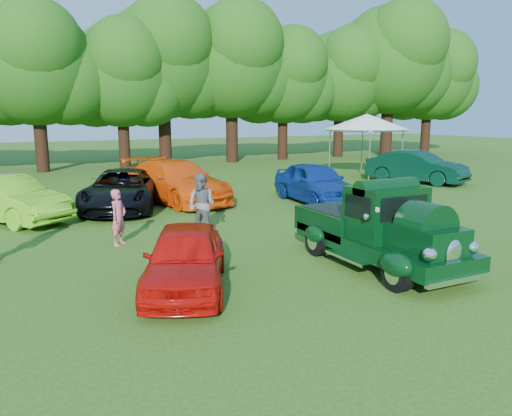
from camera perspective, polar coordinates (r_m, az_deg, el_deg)
name	(u,v)px	position (r m, az deg, el deg)	size (l,w,h in m)	color
ground	(310,271)	(11.17, 6.14, -7.21)	(120.00, 120.00, 0.00)	#294C11
hero_pickup	(378,231)	(11.72, 13.79, -2.55)	(2.20, 4.73, 1.85)	black
red_convertible	(186,258)	(9.97, -8.06, -5.63)	(1.51, 3.75, 1.28)	#B80B07
back_car_lime	(8,199)	(17.79, -26.46, 0.91)	(1.59, 4.55, 1.50)	#58B117
back_car_black	(122,190)	(18.71, -15.04, 2.03)	(2.41, 5.23, 1.45)	black
back_car_orange	(176,181)	(19.88, -9.14, 3.04)	(2.31, 5.68, 1.65)	#E94908
back_car_blue	(315,183)	(19.67, 6.80, 2.90)	(1.86, 4.61, 1.57)	navy
back_car_green	(417,167)	(26.48, 17.88, 4.50)	(1.71, 4.91, 1.62)	black
spectator_pink	(118,217)	(13.64, -15.45, -1.04)	(0.54, 0.36, 1.49)	#C25067
spectator_grey	(202,205)	(14.25, -6.24, 0.39)	(0.87, 0.68, 1.78)	slate
canopy_tent	(367,122)	(28.61, 12.54, 9.56)	(5.45, 5.45, 3.44)	white
tree_line	(85,57)	(33.52, -18.91, 16.03)	(62.60, 9.99, 12.46)	black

